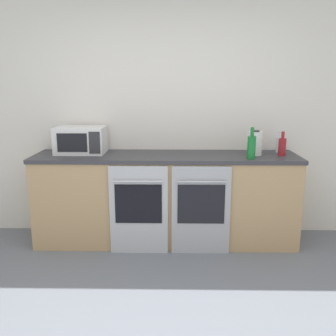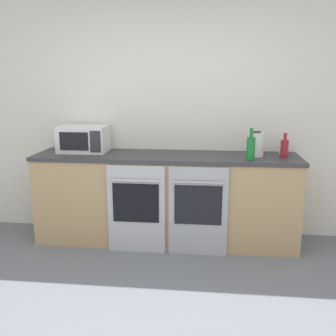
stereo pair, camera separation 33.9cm
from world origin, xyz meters
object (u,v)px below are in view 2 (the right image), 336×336
bottle_red (284,148)px  kettle (256,144)px  oven_left (136,209)px  bottle_green (251,148)px  microwave (84,139)px  bottle_clear (283,146)px  oven_right (198,211)px

bottle_red → kettle: (-0.27, 0.03, 0.03)m
oven_left → bottle_green: (1.09, 0.11, 0.61)m
microwave → kettle: microwave is taller
oven_left → kettle: 1.35m
bottle_red → kettle: size_ratio=0.97×
microwave → kettle: size_ratio=2.00×
bottle_red → oven_left: bearing=-168.7°
microwave → bottle_green: size_ratio=1.63×
bottle_clear → kettle: kettle is taller
oven_right → microwave: bearing=162.2°
bottle_green → oven_right: bearing=-166.7°
bottle_clear → bottle_green: bearing=-136.2°
oven_left → bottle_green: bottle_green is taller
microwave → bottle_clear: size_ratio=2.25×
bottle_red → bottle_green: size_ratio=0.80×
bottle_clear → bottle_green: bottle_green is taller
bottle_red → kettle: 0.27m
oven_right → kettle: bearing=29.6°
oven_left → bottle_clear: bearing=17.8°
oven_left → oven_right: same height
microwave → oven_left: bearing=-32.2°
oven_left → microwave: microwave is taller
kettle → oven_right: bearing=-150.4°
bottle_clear → kettle: bearing=-152.8°
bottle_red → bottle_clear: (0.02, 0.18, -0.01)m
oven_left → kettle: kettle is taller
oven_left → oven_right: size_ratio=1.00×
bottle_red → bottle_clear: size_ratio=1.10×
bottle_clear → oven_right: bearing=-151.2°
oven_left → bottle_green: size_ratio=2.89×
oven_left → oven_right: 0.61m
microwave → bottle_clear: bearing=1.9°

